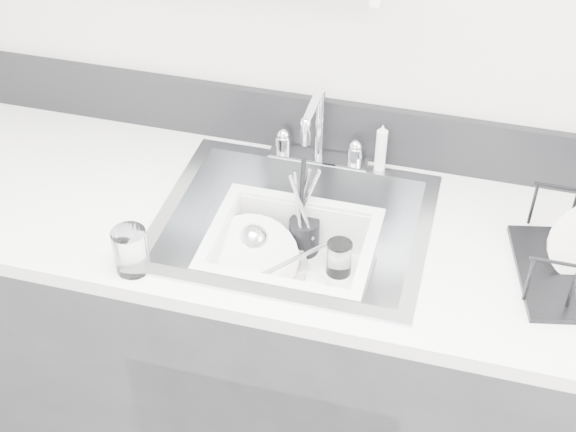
% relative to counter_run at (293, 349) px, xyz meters
% --- Properties ---
extents(room_shell, '(3.50, 3.00, 2.60)m').
position_rel_counter_run_xyz_m(room_shell, '(0.00, -0.80, 1.22)').
color(room_shell, silver).
rests_on(room_shell, ground).
extents(counter_run, '(3.20, 0.62, 0.92)m').
position_rel_counter_run_xyz_m(counter_run, '(0.00, 0.00, 0.00)').
color(counter_run, '#28282B').
rests_on(counter_run, ground).
extents(backsplash, '(3.20, 0.02, 0.16)m').
position_rel_counter_run_xyz_m(backsplash, '(0.00, 0.30, 0.54)').
color(backsplash, black).
rests_on(backsplash, counter_run).
extents(sink, '(0.64, 0.52, 0.20)m').
position_rel_counter_run_xyz_m(sink, '(0.00, 0.00, 0.37)').
color(sink, silver).
rests_on(sink, counter_run).
extents(faucet, '(0.26, 0.18, 0.23)m').
position_rel_counter_run_xyz_m(faucet, '(0.00, 0.25, 0.52)').
color(faucet, silver).
rests_on(faucet, counter_run).
extents(side_sprayer, '(0.03, 0.03, 0.14)m').
position_rel_counter_run_xyz_m(side_sprayer, '(0.16, 0.25, 0.53)').
color(side_sprayer, white).
rests_on(side_sprayer, counter_run).
extents(wash_tub, '(0.41, 0.34, 0.15)m').
position_rel_counter_run_xyz_m(wash_tub, '(0.00, -0.04, 0.37)').
color(wash_tub, white).
rests_on(wash_tub, sink).
extents(plate_stack, '(0.28, 0.27, 0.11)m').
position_rel_counter_run_xyz_m(plate_stack, '(-0.08, -0.04, 0.34)').
color(plate_stack, white).
rests_on(plate_stack, wash_tub).
extents(utensil_cup, '(0.08, 0.08, 0.26)m').
position_rel_counter_run_xyz_m(utensil_cup, '(0.01, 0.07, 0.36)').
color(utensil_cup, black).
rests_on(utensil_cup, wash_tub).
extents(ladle, '(0.33, 0.25, 0.09)m').
position_rel_counter_run_xyz_m(ladle, '(-0.04, -0.03, 0.35)').
color(ladle, silver).
rests_on(ladle, wash_tub).
extents(tumbler_in_tub, '(0.08, 0.08, 0.09)m').
position_rel_counter_run_xyz_m(tumbler_in_tub, '(0.11, 0.02, 0.35)').
color(tumbler_in_tub, white).
rests_on(tumbler_in_tub, wash_tub).
extents(tumbler_counter, '(0.09, 0.09, 0.11)m').
position_rel_counter_run_xyz_m(tumbler_counter, '(-0.30, -0.25, 0.51)').
color(tumbler_counter, white).
rests_on(tumbler_counter, counter_run).
extents(bowl_small, '(0.13, 0.13, 0.03)m').
position_rel_counter_run_xyz_m(bowl_small, '(0.06, -0.08, 0.32)').
color(bowl_small, white).
rests_on(bowl_small, wash_tub).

